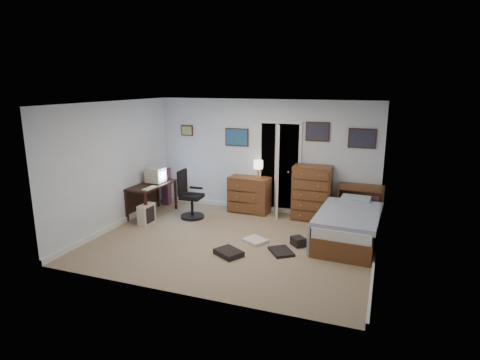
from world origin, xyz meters
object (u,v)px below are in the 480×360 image
at_px(computer_desk, 149,191).
at_px(tall_dresser, 312,193).
at_px(low_dresser, 249,195).
at_px(office_chair, 189,200).
at_px(bed, 348,225).

distance_m(computer_desk, tall_dresser, 3.53).
height_order(computer_desk, tall_dresser, tall_dresser).
bearing_deg(low_dresser, computer_desk, -151.52).
distance_m(computer_desk, low_dresser, 2.22).
bearing_deg(office_chair, low_dresser, 34.53).
relative_size(office_chair, low_dresser, 1.15).
bearing_deg(tall_dresser, office_chair, -162.85).
xyz_separation_m(low_dresser, tall_dresser, (1.40, -0.02, 0.18)).
distance_m(office_chair, tall_dresser, 2.61).
height_order(computer_desk, low_dresser, low_dresser).
height_order(low_dresser, tall_dresser, tall_dresser).
bearing_deg(tall_dresser, low_dresser, 178.17).
height_order(office_chair, tall_dresser, tall_dresser).
relative_size(computer_desk, low_dresser, 1.37).
relative_size(low_dresser, bed, 0.44).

